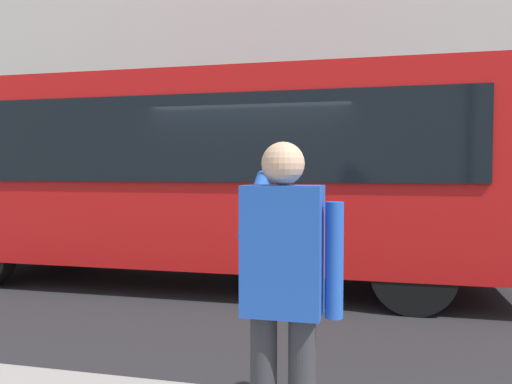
% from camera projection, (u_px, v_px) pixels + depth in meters
% --- Properties ---
extents(ground_plane, '(60.00, 60.00, 0.00)m').
position_uv_depth(ground_plane, '(263.00, 291.00, 7.23)').
color(ground_plane, '#232326').
extents(building_facade_far, '(28.00, 1.55, 12.00)m').
position_uv_depth(building_facade_far, '(321.00, 7.00, 13.56)').
color(building_facade_far, beige).
rests_on(building_facade_far, ground_plane).
extents(red_bus, '(9.05, 2.54, 3.08)m').
position_uv_depth(red_bus, '(201.00, 171.00, 7.77)').
color(red_bus, red).
rests_on(red_bus, ground_plane).
extents(pedestrian_photographer, '(0.53, 0.52, 1.70)m').
position_uv_depth(pedestrian_photographer, '(284.00, 281.00, 2.63)').
color(pedestrian_photographer, '#2D2D33').
rests_on(pedestrian_photographer, sidewalk_curb).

